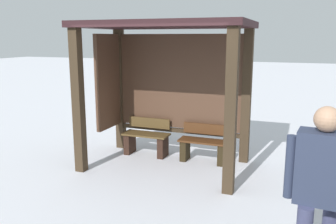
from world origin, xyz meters
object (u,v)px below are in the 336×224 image
bench_left_inside (146,139)px  bench_center_inside (204,146)px  bus_shelter (164,63)px  person_walking (321,184)px

bench_left_inside → bench_center_inside: bench_left_inside is taller
bus_shelter → bench_left_inside: bearing=153.3°
bench_center_inside → person_walking: size_ratio=0.53×
bench_center_inside → person_walking: bearing=-57.9°
bench_left_inside → person_walking: (3.05, -2.98, 0.71)m
bench_left_inside → person_walking: person_walking is taller
bus_shelter → bench_left_inside: bus_shelter is taller
bench_left_inside → person_walking: 4.32m
bus_shelter → person_walking: (2.58, -2.75, -0.84)m
bus_shelter → person_walking: bus_shelter is taller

